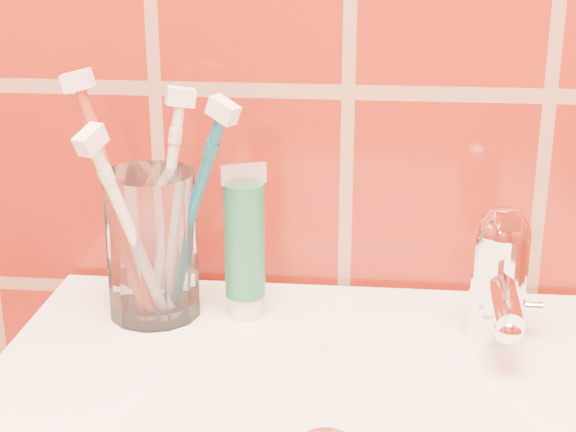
# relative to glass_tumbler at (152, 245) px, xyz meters

# --- Properties ---
(glass_tumbler) EXTENTS (0.11, 0.11, 0.13)m
(glass_tumbler) POSITION_rel_glass_tumbler_xyz_m (0.00, 0.00, 0.00)
(glass_tumbler) COLOR white
(glass_tumbler) RESTS_ON pedestal_sink
(toothpaste_tube) EXTENTS (0.04, 0.04, 0.14)m
(toothpaste_tube) POSITION_rel_glass_tumbler_xyz_m (0.08, 0.00, 0.00)
(toothpaste_tube) COLOR white
(toothpaste_tube) RESTS_ON pedestal_sink
(faucet) EXTENTS (0.05, 0.11, 0.12)m
(faucet) POSITION_rel_glass_tumbler_xyz_m (0.30, -0.02, -0.00)
(faucet) COLOR white
(faucet) RESTS_ON pedestal_sink
(toothbrush_0) EXTENTS (0.12, 0.18, 0.22)m
(toothbrush_0) POSITION_rel_glass_tumbler_xyz_m (-0.01, -0.04, 0.03)
(toothbrush_0) COLOR silver
(toothbrush_0) RESTS_ON glass_tumbler
(toothbrush_1) EXTENTS (0.08, 0.08, 0.23)m
(toothbrush_1) POSITION_rel_glass_tumbler_xyz_m (-0.03, -0.01, 0.04)
(toothbrush_1) COLOR #AC3924
(toothbrush_1) RESTS_ON glass_tumbler
(toothbrush_2) EXTENTS (0.09, 0.08, 0.22)m
(toothbrush_2) POSITION_rel_glass_tumbler_xyz_m (0.01, 0.02, 0.03)
(toothbrush_2) COLOR silver
(toothbrush_2) RESTS_ON glass_tumbler
(toothbrush_3) EXTENTS (0.16, 0.15, 0.22)m
(toothbrush_3) POSITION_rel_glass_tumbler_xyz_m (0.04, -0.01, 0.03)
(toothbrush_3) COLOR #0C5165
(toothbrush_3) RESTS_ON glass_tumbler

